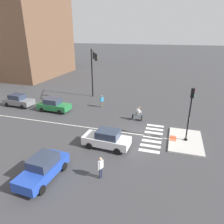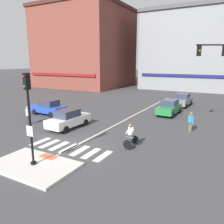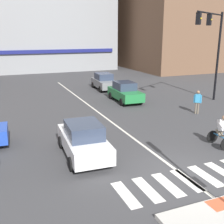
{
  "view_description": "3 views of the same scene",
  "coord_description": "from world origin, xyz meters",
  "px_view_note": "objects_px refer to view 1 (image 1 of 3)",
  "views": [
    {
      "loc": [
        -17.97,
        -1.93,
        9.55
      ],
      "look_at": [
        0.54,
        3.72,
        1.9
      ],
      "focal_mm": 32.88,
      "sensor_mm": 36.0,
      "label": 1
    },
    {
      "loc": [
        9.18,
        -11.37,
        5.63
      ],
      "look_at": [
        1.01,
        3.54,
        1.78
      ],
      "focal_mm": 35.55,
      "sensor_mm": 36.0,
      "label": 2
    },
    {
      "loc": [
        -6.38,
        -8.39,
        5.44
      ],
      "look_at": [
        -0.83,
        5.09,
        1.37
      ],
      "focal_mm": 44.61,
      "sensor_mm": 36.0,
      "label": 3
    }
  ],
  "objects_px": {
    "traffic_light_mast": "(93,66)",
    "cyclist": "(138,113)",
    "car_white_westbound_near": "(107,139)",
    "car_blue_cross_left": "(43,168)",
    "pedestrian_at_curb_left": "(101,166)",
    "pedestrian_waiting_far_side": "(102,100)",
    "car_grey_eastbound_distant": "(18,100)",
    "car_green_eastbound_far": "(54,105)",
    "signal_pole": "(190,110)"
  },
  "relations": [
    {
      "from": "car_green_eastbound_far",
      "to": "pedestrian_waiting_far_side",
      "type": "xyz_separation_m",
      "value": [
        3.13,
        -5.37,
        0.17
      ]
    },
    {
      "from": "car_blue_cross_left",
      "to": "car_green_eastbound_far",
      "type": "relative_size",
      "value": 1.01
    },
    {
      "from": "car_white_westbound_near",
      "to": "cyclist",
      "type": "bearing_deg",
      "value": -13.08
    },
    {
      "from": "car_white_westbound_near",
      "to": "car_green_eastbound_far",
      "type": "distance_m",
      "value": 11.2
    },
    {
      "from": "car_grey_eastbound_distant",
      "to": "signal_pole",
      "type": "bearing_deg",
      "value": -99.46
    },
    {
      "from": "pedestrian_waiting_far_side",
      "to": "car_blue_cross_left",
      "type": "bearing_deg",
      "value": -176.3
    },
    {
      "from": "cyclist",
      "to": "pedestrian_waiting_far_side",
      "type": "distance_m",
      "value": 6.11
    },
    {
      "from": "traffic_light_mast",
      "to": "cyclist",
      "type": "distance_m",
      "value": 10.47
    },
    {
      "from": "traffic_light_mast",
      "to": "car_blue_cross_left",
      "type": "distance_m",
      "value": 18.37
    },
    {
      "from": "car_grey_eastbound_distant",
      "to": "pedestrian_waiting_far_side",
      "type": "xyz_separation_m",
      "value": [
        2.86,
        -10.99,
        0.17
      ]
    },
    {
      "from": "traffic_light_mast",
      "to": "car_white_westbound_near",
      "type": "xyz_separation_m",
      "value": [
        -12.45,
        -6.15,
        -4.14
      ]
    },
    {
      "from": "car_white_westbound_near",
      "to": "pedestrian_waiting_far_side",
      "type": "xyz_separation_m",
      "value": [
        9.51,
        3.85,
        0.17
      ]
    },
    {
      "from": "car_green_eastbound_far",
      "to": "pedestrian_waiting_far_side",
      "type": "relative_size",
      "value": 2.5
    },
    {
      "from": "traffic_light_mast",
      "to": "car_green_eastbound_far",
      "type": "bearing_deg",
      "value": 153.21
    },
    {
      "from": "signal_pole",
      "to": "car_green_eastbound_far",
      "type": "bearing_deg",
      "value": 78.22
    },
    {
      "from": "pedestrian_at_curb_left",
      "to": "car_blue_cross_left",
      "type": "bearing_deg",
      "value": 107.01
    },
    {
      "from": "signal_pole",
      "to": "pedestrian_waiting_far_side",
      "type": "height_order",
      "value": "signal_pole"
    },
    {
      "from": "signal_pole",
      "to": "car_grey_eastbound_distant",
      "type": "bearing_deg",
      "value": 80.54
    },
    {
      "from": "traffic_light_mast",
      "to": "car_grey_eastbound_distant",
      "type": "relative_size",
      "value": 1.72
    },
    {
      "from": "cyclist",
      "to": "pedestrian_at_curb_left",
      "type": "bearing_deg",
      "value": 176.46
    },
    {
      "from": "signal_pole",
      "to": "car_blue_cross_left",
      "type": "xyz_separation_m",
      "value": [
        -8.21,
        9.58,
        -2.31
      ]
    },
    {
      "from": "signal_pole",
      "to": "car_grey_eastbound_distant",
      "type": "distance_m",
      "value": 21.94
    },
    {
      "from": "signal_pole",
      "to": "cyclist",
      "type": "distance_m",
      "value": 6.64
    },
    {
      "from": "cyclist",
      "to": "pedestrian_waiting_far_side",
      "type": "xyz_separation_m",
      "value": [
        2.9,
        5.38,
        0.11
      ]
    },
    {
      "from": "signal_pole",
      "to": "pedestrian_at_curb_left",
      "type": "distance_m",
      "value": 9.38
    },
    {
      "from": "pedestrian_at_curb_left",
      "to": "pedestrian_waiting_far_side",
      "type": "relative_size",
      "value": 1.0
    },
    {
      "from": "car_white_westbound_near",
      "to": "pedestrian_at_curb_left",
      "type": "distance_m",
      "value": 4.1
    },
    {
      "from": "traffic_light_mast",
      "to": "cyclist",
      "type": "relative_size",
      "value": 4.27
    },
    {
      "from": "signal_pole",
      "to": "car_white_westbound_near",
      "type": "relative_size",
      "value": 1.18
    },
    {
      "from": "car_blue_cross_left",
      "to": "car_green_eastbound_far",
      "type": "bearing_deg",
      "value": 28.71
    },
    {
      "from": "cyclist",
      "to": "pedestrian_at_curb_left",
      "type": "distance_m",
      "value": 10.63
    },
    {
      "from": "car_grey_eastbound_distant",
      "to": "car_green_eastbound_far",
      "type": "distance_m",
      "value": 5.63
    },
    {
      "from": "traffic_light_mast",
      "to": "pedestrian_waiting_far_side",
      "type": "bearing_deg",
      "value": -141.98
    },
    {
      "from": "car_green_eastbound_far",
      "to": "car_white_westbound_near",
      "type": "bearing_deg",
      "value": -124.68
    },
    {
      "from": "car_blue_cross_left",
      "to": "car_grey_eastbound_distant",
      "type": "bearing_deg",
      "value": 45.34
    },
    {
      "from": "cyclist",
      "to": "traffic_light_mast",
      "type": "bearing_deg",
      "value": 52.75
    },
    {
      "from": "car_white_westbound_near",
      "to": "car_blue_cross_left",
      "type": "height_order",
      "value": "same"
    },
    {
      "from": "car_grey_eastbound_distant",
      "to": "pedestrian_at_curb_left",
      "type": "height_order",
      "value": "pedestrian_at_curb_left"
    },
    {
      "from": "traffic_light_mast",
      "to": "signal_pole",
      "type": "bearing_deg",
      "value": -126.2
    },
    {
      "from": "car_white_westbound_near",
      "to": "car_blue_cross_left",
      "type": "bearing_deg",
      "value": 150.65
    },
    {
      "from": "traffic_light_mast",
      "to": "pedestrian_at_curb_left",
      "type": "relative_size",
      "value": 4.3
    },
    {
      "from": "car_grey_eastbound_distant",
      "to": "car_blue_cross_left",
      "type": "height_order",
      "value": "same"
    },
    {
      "from": "traffic_light_mast",
      "to": "car_green_eastbound_far",
      "type": "relative_size",
      "value": 1.72
    },
    {
      "from": "car_green_eastbound_far",
      "to": "pedestrian_waiting_far_side",
      "type": "distance_m",
      "value": 6.22
    },
    {
      "from": "car_white_westbound_near",
      "to": "traffic_light_mast",
      "type": "bearing_deg",
      "value": 26.28
    },
    {
      "from": "car_grey_eastbound_distant",
      "to": "cyclist",
      "type": "xyz_separation_m",
      "value": [
        -0.04,
        -16.37,
        0.06
      ]
    },
    {
      "from": "car_blue_cross_left",
      "to": "cyclist",
      "type": "relative_size",
      "value": 2.49
    },
    {
      "from": "car_white_westbound_near",
      "to": "car_green_eastbound_far",
      "type": "height_order",
      "value": "same"
    },
    {
      "from": "car_white_westbound_near",
      "to": "cyclist",
      "type": "xyz_separation_m",
      "value": [
        6.61,
        -1.53,
        0.06
      ]
    },
    {
      "from": "car_grey_eastbound_distant",
      "to": "car_green_eastbound_far",
      "type": "height_order",
      "value": "same"
    }
  ]
}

